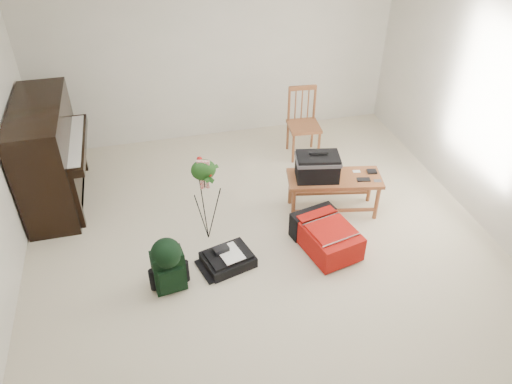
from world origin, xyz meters
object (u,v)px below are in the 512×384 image
object	(u,v)px
red_suitcase	(325,233)
green_backpack	(168,263)
black_duffel	(228,258)
bench	(324,172)
piano	(50,157)
flower_stand	(206,201)
dining_chair	(303,124)

from	to	relation	value
red_suitcase	green_backpack	size ratio (longest dim) A/B	1.37
black_duffel	green_backpack	xyz separation A→B (m)	(-0.61, -0.19, 0.26)
bench	piano	bearing A→B (deg)	172.48
piano	green_backpack	xyz separation A→B (m)	(1.14, -1.79, -0.27)
bench	red_suitcase	xyz separation A→B (m)	(-0.16, -0.55, -0.41)
bench	red_suitcase	distance (m)	0.70
green_backpack	flower_stand	world-z (taller)	flower_stand
bench	red_suitcase	bearing A→B (deg)	-94.50
bench	flower_stand	world-z (taller)	flower_stand
piano	green_backpack	distance (m)	2.14
piano	flower_stand	world-z (taller)	piano
piano	flower_stand	size ratio (longest dim) A/B	1.44
green_backpack	piano	bearing A→B (deg)	114.84
red_suitcase	flower_stand	bearing A→B (deg)	147.63
black_duffel	dining_chair	bearing A→B (deg)	37.59
black_duffel	green_backpack	distance (m)	0.69
piano	dining_chair	world-z (taller)	piano
bench	dining_chair	xyz separation A→B (m)	(0.21, 1.32, -0.12)
dining_chair	piano	bearing A→B (deg)	-169.88
bench	flower_stand	distance (m)	1.36
dining_chair	red_suitcase	xyz separation A→B (m)	(-0.37, -1.87, -0.30)
dining_chair	flower_stand	size ratio (longest dim) A/B	0.91
piano	flower_stand	bearing A→B (deg)	-35.15
bench	black_duffel	bearing A→B (deg)	-143.15
green_backpack	black_duffel	bearing A→B (deg)	9.26
bench	black_duffel	xyz separation A→B (m)	(-1.23, -0.58, -0.50)
piano	dining_chair	size ratio (longest dim) A/B	1.59
dining_chair	green_backpack	xyz separation A→B (m)	(-2.05, -2.09, -0.13)
piano	bench	world-z (taller)	piano
piano	black_duffel	bearing A→B (deg)	-42.46
dining_chair	black_duffel	bearing A→B (deg)	-122.21
black_duffel	piano	bearing A→B (deg)	122.14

